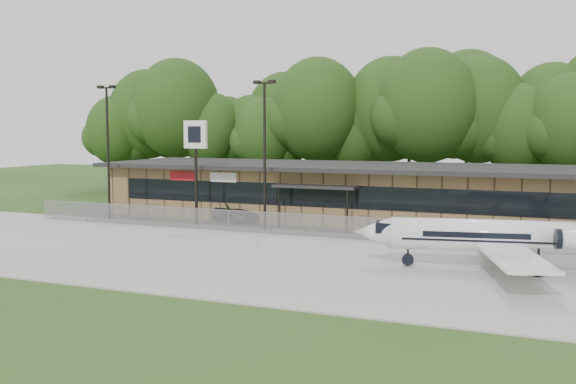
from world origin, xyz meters
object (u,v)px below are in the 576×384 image
at_px(business_jet, 507,237).
at_px(suv, 232,211).
at_px(pole_sign, 196,146).
at_px(terminal, 365,192).

xyz_separation_m(business_jet, suv, (-20.41, 10.54, -0.93)).
bearing_deg(pole_sign, suv, 74.36).
relative_size(business_jet, pole_sign, 1.88).
relative_size(suv, pole_sign, 0.74).
bearing_deg(business_jet, terminal, 116.49).
height_order(business_jet, suv, business_jet).
xyz_separation_m(terminal, suv, (-9.21, -4.23, -1.40)).
bearing_deg(terminal, suv, -155.36).
height_order(terminal, suv, terminal).
bearing_deg(business_jet, pole_sign, 150.01).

